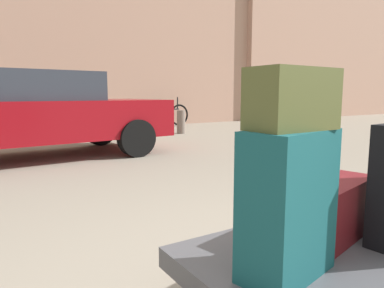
# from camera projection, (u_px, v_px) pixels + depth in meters

# --- Properties ---
(building_facade_side) EXTENTS (12.00, 1.00, 8.72)m
(building_facade_side) POSITION_uv_depth(u_px,v_px,m) (340.00, 25.00, 17.00)
(building_facade_side) COLOR tan
(building_facade_side) RESTS_ON ground_plane
(luggage_cart) EXTENTS (1.37, 0.82, 0.34)m
(luggage_cart) POSITION_uv_depth(u_px,v_px,m) (323.00, 259.00, 1.71)
(luggage_cart) COLOR #4C4C51
(luggage_cart) RESTS_ON ground_plane
(suitcase_teal_rear_left) EXTENTS (0.45, 0.30, 0.59)m
(suitcase_teal_rear_left) POSITION_uv_depth(u_px,v_px,m) (288.00, 204.00, 1.39)
(suitcase_teal_rear_left) COLOR #144C51
(suitcase_teal_rear_left) RESTS_ON luggage_cart
(duffel_bag_maroon_center) EXTENTS (0.60, 0.42, 0.29)m
(duffel_bag_maroon_center) POSITION_uv_depth(u_px,v_px,m) (328.00, 207.00, 1.82)
(duffel_bag_maroon_center) COLOR maroon
(duffel_bag_maroon_center) RESTS_ON luggage_cart
(duffel_bag_olive_topmost_pile) EXTENTS (0.36, 0.20, 0.23)m
(duffel_bag_olive_topmost_pile) POSITION_uv_depth(u_px,v_px,m) (292.00, 99.00, 1.33)
(duffel_bag_olive_topmost_pile) COLOR #4C5128
(duffel_bag_olive_topmost_pile) RESTS_ON suitcase_teal_rear_left
(parked_car) EXTENTS (4.40, 2.12, 1.42)m
(parked_car) POSITION_uv_depth(u_px,v_px,m) (31.00, 113.00, 5.79)
(parked_car) COLOR maroon
(parked_car) RESTS_ON ground_plane
(bicycle_leaning) EXTENTS (1.76, 0.21, 0.96)m
(bicycle_leaning) POSITION_uv_depth(u_px,v_px,m) (166.00, 115.00, 11.62)
(bicycle_leaning) COLOR black
(bicycle_leaning) RESTS_ON ground_plane
(bollard_kerb_near) EXTENTS (0.23, 0.23, 0.63)m
(bollard_kerb_near) POSITION_uv_depth(u_px,v_px,m) (135.00, 124.00, 8.86)
(bollard_kerb_near) COLOR #72665B
(bollard_kerb_near) RESTS_ON ground_plane
(bollard_kerb_mid) EXTENTS (0.23, 0.23, 0.63)m
(bollard_kerb_mid) POSITION_uv_depth(u_px,v_px,m) (181.00, 122.00, 9.57)
(bollard_kerb_mid) COLOR #72665B
(bollard_kerb_mid) RESTS_ON ground_plane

